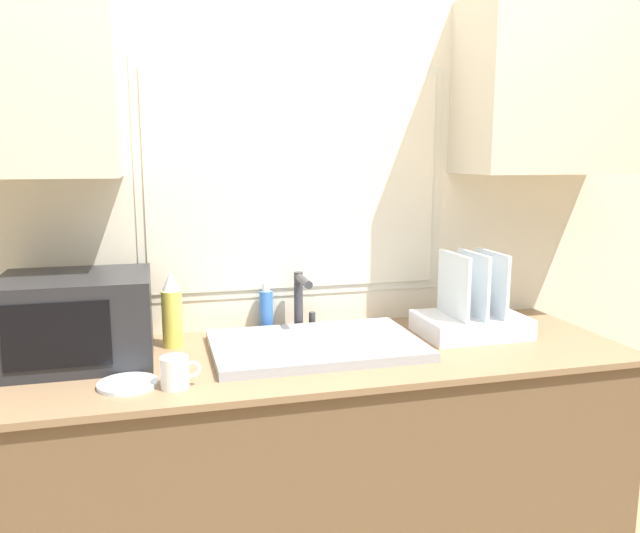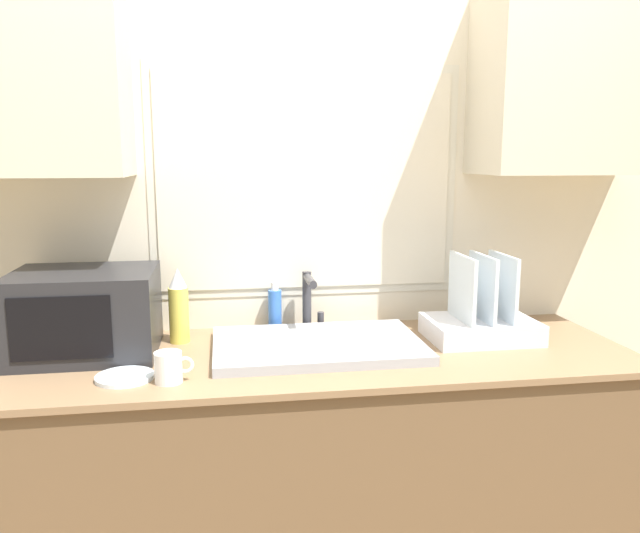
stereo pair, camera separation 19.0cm
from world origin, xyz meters
TOP-DOWN VIEW (x-y plane):
  - countertop at (0.00, 0.33)m, footprint 1.97×0.69m
  - wall_back at (0.00, 0.65)m, footprint 6.00×0.38m
  - sink_basin at (-0.01, 0.35)m, footprint 0.66×0.44m
  - faucet at (-0.00, 0.57)m, footprint 0.08×0.17m
  - microwave at (-0.73, 0.42)m, footprint 0.43×0.36m
  - dish_rack at (0.55, 0.37)m, footprint 0.36×0.26m
  - spray_bottle at (-0.45, 0.50)m, footprint 0.07×0.07m
  - soap_bottle at (-0.12, 0.61)m, footprint 0.05×0.05m
  - mug_near_sink at (-0.45, 0.12)m, footprint 0.11×0.08m
  - small_plate at (-0.58, 0.16)m, footprint 0.16×0.16m

SIDE VIEW (x-z plane):
  - countertop at x=0.00m, z-range 0.00..0.91m
  - small_plate at x=-0.58m, z-range 0.91..0.93m
  - sink_basin at x=-0.01m, z-range 0.91..0.94m
  - mug_near_sink at x=-0.45m, z-range 0.91..1.00m
  - dish_rack at x=0.55m, z-range 0.83..1.12m
  - soap_bottle at x=-0.12m, z-range 0.90..1.08m
  - spray_bottle at x=-0.45m, z-range 0.91..1.16m
  - faucet at x=0.00m, z-range 0.94..1.14m
  - microwave at x=-0.73m, z-range 0.91..1.18m
  - wall_back at x=0.00m, z-range 0.10..2.70m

